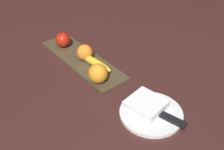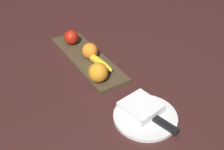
% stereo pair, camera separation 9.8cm
% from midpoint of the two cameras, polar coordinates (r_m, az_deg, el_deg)
% --- Properties ---
extents(ground_plane, '(2.40, 2.40, 0.00)m').
position_cam_midpoint_polar(ground_plane, '(1.12, -8.45, 1.77)').
color(ground_plane, '#3C1D1B').
extents(fruit_tray, '(0.47, 0.14, 0.02)m').
position_cam_midpoint_polar(fruit_tray, '(1.15, -8.98, 3.13)').
color(fruit_tray, '#493B27').
rests_on(fruit_tray, ground_plane).
extents(apple, '(0.07, 0.07, 0.07)m').
position_cam_midpoint_polar(apple, '(1.23, -12.83, 7.36)').
color(apple, '#B51E0D').
rests_on(apple, fruit_tray).
extents(banana, '(0.18, 0.06, 0.03)m').
position_cam_midpoint_polar(banana, '(1.08, -6.29, 2.62)').
color(banana, gold).
rests_on(banana, fruit_tray).
extents(orange_near_apple, '(0.07, 0.07, 0.07)m').
position_cam_midpoint_polar(orange_near_apple, '(1.12, -8.40, 4.78)').
color(orange_near_apple, orange).
rests_on(orange_near_apple, fruit_tray).
extents(orange_near_banana, '(0.07, 0.07, 0.07)m').
position_cam_midpoint_polar(orange_near_banana, '(0.98, -5.89, 0.23)').
color(orange_near_banana, orange).
rests_on(orange_near_banana, fruit_tray).
extents(dinner_plate, '(0.21, 0.21, 0.01)m').
position_cam_midpoint_polar(dinner_plate, '(0.88, 5.31, -8.37)').
color(dinner_plate, white).
rests_on(dinner_plate, ground_plane).
extents(folded_napkin, '(0.13, 0.13, 0.03)m').
position_cam_midpoint_polar(folded_napkin, '(0.88, 4.21, -6.50)').
color(folded_napkin, white).
rests_on(folded_napkin, dinner_plate).
extents(knife, '(0.18, 0.06, 0.01)m').
position_cam_midpoint_polar(knife, '(0.86, 8.91, -9.30)').
color(knife, silver).
rests_on(knife, dinner_plate).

